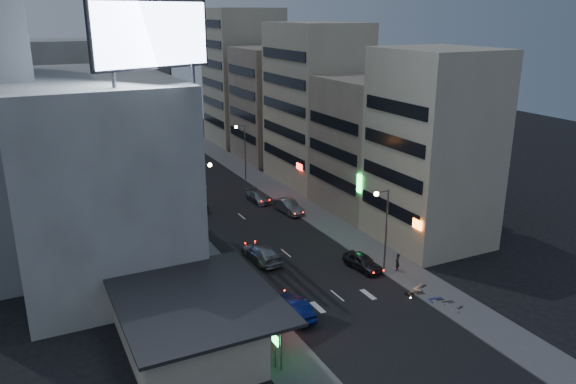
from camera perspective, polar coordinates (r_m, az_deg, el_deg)
ground at (r=46.35m, az=7.66°, el=-12.49°), size 180.00×180.00×0.00m
sidewalk_left at (r=68.62m, az=-12.20°, el=-2.38°), size 4.00×120.00×0.12m
sidewalk_right at (r=73.80m, az=-0.13°, el=-0.52°), size 4.00×120.00×0.12m
food_court at (r=41.80m, az=-10.33°, el=-13.11°), size 11.00×13.00×3.88m
white_building at (r=55.03m, az=-19.21°, el=1.77°), size 14.00×24.00×18.00m
shophouse_near at (r=59.15m, az=14.52°, el=4.27°), size 10.00×11.00×20.00m
shophouse_mid at (r=68.72m, az=8.49°, el=4.77°), size 11.00×12.00×16.00m
shophouse_far at (r=78.71m, az=2.85°, el=8.82°), size 10.00×14.00×22.00m
far_left_a at (r=79.28m, az=-20.76°, el=7.03°), size 11.00×10.00×20.00m
far_left_b at (r=92.43m, az=-21.83°, el=6.71°), size 12.00×10.00×15.00m
far_right_a at (r=92.44m, az=-1.48°, el=8.92°), size 11.00×12.00×18.00m
far_right_b at (r=104.99m, az=-4.54°, el=11.59°), size 12.00×12.00×24.00m
billboard at (r=43.97m, az=-13.69°, el=15.24°), size 9.52×3.75×6.20m
street_lamp_right_near at (r=51.62m, az=9.65°, el=-2.75°), size 1.60×0.44×8.02m
street_lamp_left at (r=60.15m, az=-8.66°, el=0.28°), size 1.60×0.44×8.02m
street_lamp_right_far at (r=80.37m, az=-4.66°, el=4.87°), size 1.60×0.44×8.02m
parked_car_right_near at (r=53.94m, az=7.58°, el=-7.03°), size 2.31×4.57×1.49m
parked_car_right_mid at (r=68.11m, az=0.01°, el=-1.44°), size 2.18×5.10×1.63m
parked_car_left at (r=70.50m, az=-9.55°, el=-1.10°), size 2.48×5.24×1.44m
parked_car_right_far at (r=72.12m, az=-3.07°, el=-0.48°), size 2.05×4.65×1.33m
road_car_blue at (r=45.73m, az=0.56°, el=-11.63°), size 1.76×4.82×1.58m
road_car_silver at (r=55.22m, az=-2.70°, el=-6.19°), size 2.58×5.77×1.64m
person at (r=53.85m, az=11.05°, el=-7.01°), size 0.74×0.70×1.70m
scooter_black_a at (r=49.85m, az=16.39°, el=-9.99°), size 0.92×1.74×1.01m
scooter_silver_a at (r=49.26m, az=16.94°, el=-10.34°), size 1.12×1.89×1.10m
scooter_blue at (r=50.09m, az=15.34°, el=-9.66°), size 1.00×1.99×1.16m
scooter_black_b at (r=50.66m, az=13.49°, el=-9.12°), size 1.05×2.12×1.24m
scooter_silver_b at (r=51.91m, az=13.39°, el=-8.43°), size 1.38×2.13×1.23m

